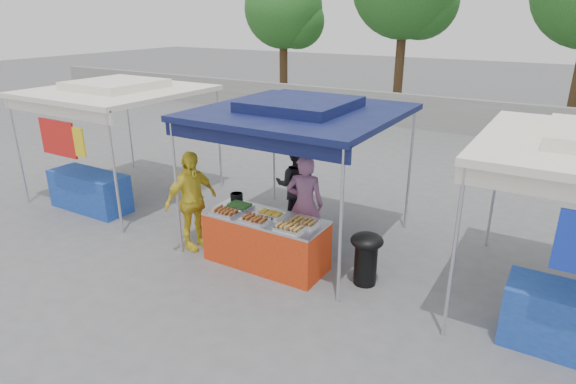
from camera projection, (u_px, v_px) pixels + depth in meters
The scene contains 21 objects.
ground_plane at pixel (270, 261), 8.06m from camera, with size 80.00×80.00×0.00m, color slate.
back_wall at pixel (442, 114), 16.68m from camera, with size 40.00×0.25×1.20m, color gray.
main_canopy at pixel (299, 111), 8.01m from camera, with size 3.20×3.20×2.57m.
neighbor_stall_left at pixel (105, 130), 10.14m from camera, with size 3.20×3.20×2.57m.
tree_0 at pixel (287, 12), 20.63m from camera, with size 3.43×3.35×5.76m.
vendor_table at pixel (266, 241), 7.83m from camera, with size 2.00×0.80×0.85m.
food_tray_fl at pixel (226, 212), 7.78m from camera, with size 0.42×0.30×0.07m.
food_tray_fm at pixel (255, 219), 7.50m from camera, with size 0.42×0.30×0.07m.
food_tray_fr at pixel (289, 228), 7.21m from camera, with size 0.42×0.30×0.07m.
food_tray_bl at pixel (240, 206), 8.02m from camera, with size 0.42×0.30×0.07m.
food_tray_bm at pixel (271, 214), 7.72m from camera, with size 0.42×0.30×0.07m.
food_tray_br at pixel (304, 222), 7.41m from camera, with size 0.42×0.30×0.07m.
cooking_pot at pixel (237, 197), 8.34m from camera, with size 0.22×0.22×0.13m, color black.
skewer_cup at pixel (257, 217), 7.54m from camera, with size 0.08×0.08×0.10m, color silver.
wok_burner at pixel (366, 254), 7.25m from camera, with size 0.50×0.50×0.84m.
crate_left at pixel (271, 234), 8.71m from camera, with size 0.52×0.36×0.31m, color #1531AE.
crate_right at pixel (305, 242), 8.42m from camera, with size 0.50×0.35×0.30m, color #1531AE.
crate_stacked at pixel (306, 227), 8.32m from camera, with size 0.46×0.32×0.28m, color #1531AE.
vendor_woman at pixel (305, 205), 8.11m from camera, with size 0.64×0.42×1.74m, color #935E84.
helper_man at pixel (296, 185), 9.18m from camera, with size 0.80×0.62×1.64m, color black.
customer_person at pixel (191, 201), 8.26m from camera, with size 1.03×0.43×1.76m, color yellow.
Camera 1 is at (3.95, -5.96, 3.91)m, focal length 30.00 mm.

